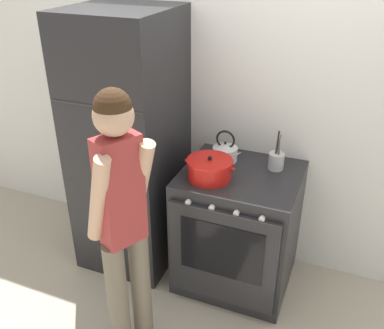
% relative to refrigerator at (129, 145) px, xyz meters
% --- Properties ---
extents(ground_plane, '(14.00, 14.00, 0.00)m').
position_rel_refrigerator_xyz_m(ground_plane, '(0.53, 0.36, -0.94)').
color(ground_plane, '#B2A893').
extents(wall_back, '(10.00, 0.06, 2.55)m').
position_rel_refrigerator_xyz_m(wall_back, '(0.53, 0.39, 0.33)').
color(wall_back, silver).
rests_on(wall_back, ground_plane).
extents(refrigerator, '(0.67, 0.74, 1.88)m').
position_rel_refrigerator_xyz_m(refrigerator, '(0.00, 0.00, 0.00)').
color(refrigerator, black).
rests_on(refrigerator, ground_plane).
extents(stove_range, '(0.77, 0.73, 0.88)m').
position_rel_refrigerator_xyz_m(stove_range, '(0.83, -0.02, -0.49)').
color(stove_range, '#232326').
rests_on(stove_range, ground_plane).
extents(dutch_oven_pot, '(0.34, 0.30, 0.16)m').
position_rel_refrigerator_xyz_m(dutch_oven_pot, '(0.66, -0.13, 0.01)').
color(dutch_oven_pot, red).
rests_on(dutch_oven_pot, stove_range).
extents(tea_kettle, '(0.22, 0.17, 0.22)m').
position_rel_refrigerator_xyz_m(tea_kettle, '(0.67, 0.15, 0.01)').
color(tea_kettle, silver).
rests_on(tea_kettle, stove_range).
extents(utensil_jar, '(0.10, 0.10, 0.27)m').
position_rel_refrigerator_xyz_m(utensil_jar, '(1.03, 0.15, 0.01)').
color(utensil_jar, '#B7BABF').
rests_on(utensil_jar, stove_range).
extents(person, '(0.37, 0.41, 1.66)m').
position_rel_refrigerator_xyz_m(person, '(0.43, -0.82, 0.01)').
color(person, '#6B6051').
rests_on(person, ground_plane).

